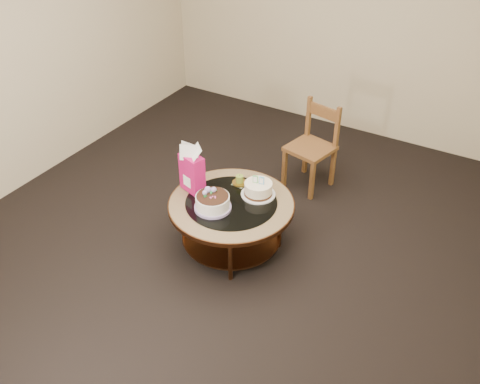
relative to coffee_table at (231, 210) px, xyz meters
The scene contains 8 objects.
ground 0.38m from the coffee_table, 164.05° to the left, with size 5.00×5.00×0.00m, color black.
room_walls 1.16m from the coffee_table, 164.05° to the left, with size 4.52×5.02×2.61m.
coffee_table is the anchor object (origin of this frame).
decorated_cake 0.22m from the coffee_table, 118.28° to the right, with size 0.29×0.29×0.17m.
cream_cake 0.27m from the coffee_table, 54.75° to the left, with size 0.28×0.28×0.18m.
gift_bag 0.46m from the coffee_table, behind, with size 0.23×0.20×0.42m.
pillar_candle 0.28m from the coffee_table, 105.73° to the left, with size 0.13×0.13×0.09m.
dining_chair 1.21m from the coffee_table, 81.71° to the left, with size 0.46×0.46×0.84m.
Camera 1 is at (1.82, -2.93, 2.99)m, focal length 40.00 mm.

